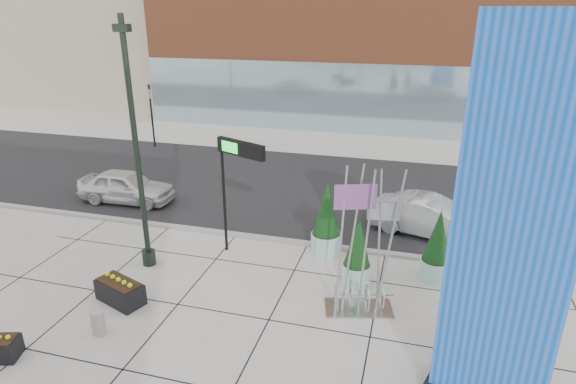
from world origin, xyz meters
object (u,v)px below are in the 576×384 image
(public_art_sculpture, at_px, (361,275))
(car_silver_mid, at_px, (431,218))
(car_white_west, at_px, (126,187))
(blue_pylon, at_px, (514,241))
(lamp_post, at_px, (139,173))
(overhead_street_sign, at_px, (242,156))
(concrete_bollard, at_px, (98,323))

(public_art_sculpture, distance_m, car_silver_mid, 6.27)
(public_art_sculpture, xyz_separation_m, car_white_west, (-11.82, 5.80, -0.46))
(blue_pylon, xyz_separation_m, car_silver_mid, (-1.30, 8.76, -3.44))
(lamp_post, distance_m, car_white_west, 7.06)
(lamp_post, xyz_separation_m, overhead_street_sign, (3.04, 1.76, 0.33))
(public_art_sculpture, height_order, car_silver_mid, public_art_sculpture)
(public_art_sculpture, relative_size, overhead_street_sign, 1.04)
(public_art_sculpture, height_order, car_white_west, public_art_sculpture)
(car_white_west, bearing_deg, blue_pylon, -121.63)
(car_white_west, relative_size, car_silver_mid, 0.94)
(car_white_west, bearing_deg, public_art_sculpture, -118.06)
(overhead_street_sign, bearing_deg, lamp_post, -126.55)
(overhead_street_sign, bearing_deg, car_white_west, 178.85)
(blue_pylon, relative_size, car_white_west, 1.94)
(overhead_street_sign, bearing_deg, blue_pylon, -10.49)
(blue_pylon, xyz_separation_m, public_art_sculpture, (-3.37, 2.86, -3.00))
(concrete_bollard, xyz_separation_m, overhead_street_sign, (2.34, 5.68, 3.47))
(blue_pylon, height_order, overhead_street_sign, blue_pylon)
(public_art_sculpture, relative_size, car_silver_mid, 0.98)
(public_art_sculpture, relative_size, car_white_west, 1.04)
(lamp_post, bearing_deg, blue_pylon, -18.15)
(car_white_west, xyz_separation_m, car_silver_mid, (13.89, 0.10, 0.02))
(public_art_sculpture, bearing_deg, concrete_bollard, -170.04)
(lamp_post, xyz_separation_m, car_white_west, (-4.12, 5.03, -2.73))
(public_art_sculpture, bearing_deg, overhead_street_sign, 137.22)
(concrete_bollard, bearing_deg, overhead_street_sign, 67.57)
(public_art_sculpture, xyz_separation_m, car_silver_mid, (2.07, 5.90, -0.44))
(concrete_bollard, xyz_separation_m, car_silver_mid, (9.06, 9.05, 0.42))
(lamp_post, height_order, public_art_sculpture, lamp_post)
(blue_pylon, height_order, car_white_west, blue_pylon)
(car_white_west, height_order, car_silver_mid, car_silver_mid)
(overhead_street_sign, height_order, car_white_west, overhead_street_sign)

